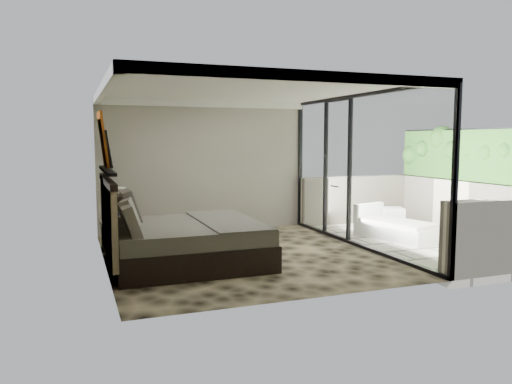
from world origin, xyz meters
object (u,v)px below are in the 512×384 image
object	(u,v)px
nightstand	(116,235)
ottoman	(392,218)
bed	(180,240)
lounger	(395,228)
table_lamp	(118,199)

from	to	relation	value
nightstand	ottoman	distance (m)	6.03
bed	lounger	distance (m)	4.52
table_lamp	lounger	xyz separation A→B (m)	(5.29, -0.96, -0.70)
bed	lounger	xyz separation A→B (m)	(4.48, 0.56, -0.19)
table_lamp	lounger	distance (m)	5.43
nightstand	table_lamp	xyz separation A→B (m)	(0.06, 0.06, 0.65)
nightstand	ottoman	bearing A→B (deg)	6.17
nightstand	table_lamp	size ratio (longest dim) A/B	0.85
nightstand	lounger	world-z (taller)	lounger
bed	ottoman	world-z (taller)	bed
table_lamp	ottoman	distance (m)	6.01
bed	nightstand	bearing A→B (deg)	120.74
bed	lounger	bearing A→B (deg)	7.13
nightstand	bed	bearing A→B (deg)	-54.30
table_lamp	bed	bearing A→B (deg)	-61.89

